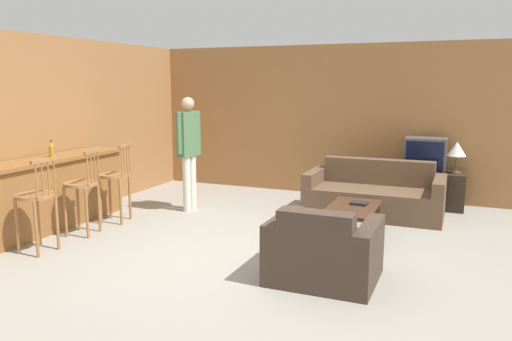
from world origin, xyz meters
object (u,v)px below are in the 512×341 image
at_px(person_by_window, 189,146).
at_px(armchair_near, 323,253).
at_px(bottle, 52,150).
at_px(table_lamp, 457,150).
at_px(tv_unit, 423,189).
at_px(tv, 425,155).
at_px(bar_chair_near, 37,202).
at_px(bar_chair_mid, 82,189).
at_px(couch_far, 374,196).
at_px(coffee_table, 352,211).
at_px(book_on_table, 359,203).
at_px(bar_chair_far, 115,180).

bearing_deg(person_by_window, armchair_near, -36.17).
relative_size(armchair_near, bottle, 4.63).
relative_size(table_lamp, person_by_window, 0.28).
height_order(tv_unit, tv, tv).
bearing_deg(person_by_window, table_lamp, 23.29).
height_order(bar_chair_near, tv_unit, bar_chair_near).
relative_size(bar_chair_mid, couch_far, 0.56).
distance_m(coffee_table, table_lamp, 2.47).
distance_m(armchair_near, person_by_window, 3.34).
bearing_deg(person_by_window, bar_chair_mid, -111.37).
distance_m(bottle, book_on_table, 4.12).
bearing_deg(armchair_near, couch_far, 89.29).
distance_m(bar_chair_mid, tv_unit, 5.12).
relative_size(armchair_near, book_on_table, 4.78).
height_order(bottle, person_by_window, person_by_window).
distance_m(bar_chair_near, bottle, 1.15).
distance_m(bar_chair_near, bar_chair_mid, 0.75).
bearing_deg(book_on_table, bar_chair_near, -148.52).
distance_m(coffee_table, tv, 2.26).
bearing_deg(tv, tv_unit, 90.00).
xyz_separation_m(armchair_near, table_lamp, (1.12, 3.55, 0.65)).
distance_m(couch_far, armchair_near, 2.77).
height_order(bar_chair_near, book_on_table, bar_chair_near).
height_order(book_on_table, person_by_window, person_by_window).
relative_size(bar_chair_far, couch_far, 0.56).
xyz_separation_m(bar_chair_mid, table_lamp, (4.40, 3.24, 0.34)).
xyz_separation_m(armchair_near, person_by_window, (-2.64, 1.93, 0.71)).
xyz_separation_m(bar_chair_near, bottle, (-0.59, 0.87, 0.47)).
height_order(table_lamp, person_by_window, person_by_window).
bearing_deg(bar_chair_mid, bar_chair_near, -89.98).
bearing_deg(coffee_table, tv, 71.68).
xyz_separation_m(bar_chair_far, person_by_window, (0.64, 0.96, 0.40)).
height_order(bar_chair_far, coffee_table, bar_chair_far).
relative_size(tv_unit, tv, 1.97).
bearing_deg(bar_chair_far, table_lamp, 30.39).
bearing_deg(bar_chair_mid, armchair_near, -5.33).
bearing_deg(bottle, bar_chair_mid, -11.34).
bearing_deg(bar_chair_far, bar_chair_mid, -89.99).
distance_m(bar_chair_mid, bar_chair_far, 0.66).
relative_size(couch_far, armchair_near, 1.91).
relative_size(book_on_table, person_by_window, 0.12).
relative_size(bar_chair_near, bottle, 4.96).
bearing_deg(tv_unit, bar_chair_mid, -140.59).
height_order(couch_far, coffee_table, couch_far).
bearing_deg(bar_chair_far, bar_chair_near, -89.98).
height_order(armchair_near, table_lamp, table_lamp).
bearing_deg(bottle, tv, 34.53).
distance_m(bottle, table_lamp, 5.89).
bearing_deg(person_by_window, coffee_table, -10.47).
relative_size(bar_chair_mid, bar_chair_far, 1.00).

